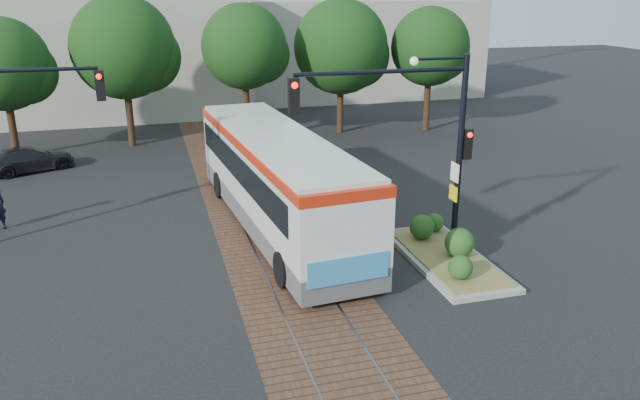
{
  "coord_description": "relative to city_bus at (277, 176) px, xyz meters",
  "views": [
    {
      "loc": [
        -3.71,
        -16.79,
        8.04
      ],
      "look_at": [
        1.37,
        1.14,
        1.6
      ],
      "focal_mm": 35.0,
      "sensor_mm": 36.0,
      "label": 1
    }
  ],
  "objects": [
    {
      "name": "trackbed",
      "position": [
        -0.44,
        0.72,
        -1.84
      ],
      "size": [
        3.6,
        40.0,
        0.02
      ],
      "color": "brown",
      "rests_on": "ground"
    },
    {
      "name": "parked_car",
      "position": [
        -9.43,
        9.8,
        -1.28
      ],
      "size": [
        4.2,
        3.05,
        1.13
      ],
      "primitive_type": "imported",
      "rotation": [
        0.0,
        0.0,
        2.0
      ],
      "color": "black",
      "rests_on": "ground"
    },
    {
      "name": "traffic_island",
      "position": [
        4.38,
        -4.18,
        -1.52
      ],
      "size": [
        2.2,
        5.2,
        1.13
      ],
      "color": "gray",
      "rests_on": "ground"
    },
    {
      "name": "city_bus",
      "position": [
        0.0,
        0.0,
        0.0
      ],
      "size": [
        3.7,
        12.57,
        3.32
      ],
      "rotation": [
        0.0,
        0.0,
        0.09
      ],
      "color": "#4E4E51",
      "rests_on": "ground"
    },
    {
      "name": "tree_row",
      "position": [
        0.77,
        13.13,
        3.0
      ],
      "size": [
        26.4,
        5.6,
        7.67
      ],
      "color": "#382314",
      "rests_on": "ground"
    },
    {
      "name": "ground",
      "position": [
        -0.44,
        -3.28,
        -1.85
      ],
      "size": [
        120.0,
        120.0,
        0.0
      ],
      "primitive_type": "plane",
      "color": "black",
      "rests_on": "ground"
    },
    {
      "name": "warehouses",
      "position": [
        -0.97,
        25.46,
        1.96
      ],
      "size": [
        40.0,
        13.0,
        8.0
      ],
      "color": "#ADA899",
      "rests_on": "ground"
    },
    {
      "name": "signal_pole_main",
      "position": [
        3.42,
        -4.09,
        2.31
      ],
      "size": [
        5.49,
        0.46,
        6.0
      ],
      "color": "black",
      "rests_on": "ground"
    }
  ]
}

